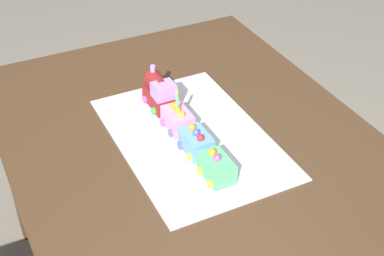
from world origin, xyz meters
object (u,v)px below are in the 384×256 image
dining_table (198,177)px  cake_locomotive (160,92)px  cake_car_hopper_sky_blue (196,142)px  cake_car_tanker_mint_green (217,168)px  birthday_candle (177,98)px  cake_car_gondola_bubblegum (178,119)px

dining_table → cake_locomotive: (-0.23, -0.01, 0.16)m
dining_table → cake_car_hopper_sky_blue: cake_car_hopper_sky_blue is taller
cake_locomotive → cake_car_tanker_mint_green: bearing=-0.0°
cake_locomotive → birthday_candle: size_ratio=2.26×
cake_locomotive → birthday_candle: (0.13, -0.00, 0.05)m
dining_table → cake_car_gondola_bubblegum: size_ratio=14.00×
cake_locomotive → cake_car_hopper_sky_blue: (0.25, -0.00, -0.02)m
cake_car_hopper_sky_blue → cake_car_gondola_bubblegum: bearing=180.0°
dining_table → cake_car_tanker_mint_green: (0.13, -0.01, 0.14)m
dining_table → cake_locomotive: bearing=-176.4°
dining_table → cake_car_hopper_sky_blue: bearing=-47.4°
cake_car_gondola_bubblegum → cake_car_tanker_mint_green: (0.24, 0.00, -0.00)m
cake_car_gondola_bubblegum → cake_car_tanker_mint_green: size_ratio=1.00×
birthday_candle → cake_car_gondola_bubblegum: bearing=-0.0°
birthday_candle → cake_car_hopper_sky_blue: bearing=-0.0°
dining_table → cake_car_hopper_sky_blue: 0.14m
birthday_candle → cake_locomotive: bearing=180.0°
cake_car_gondola_bubblegum → cake_locomotive: bearing=180.0°
cake_car_tanker_mint_green → birthday_candle: (-0.24, 0.00, 0.07)m
cake_car_tanker_mint_green → birthday_candle: birthday_candle is taller
cake_locomotive → cake_car_tanker_mint_green: 0.36m
cake_locomotive → birthday_candle: birthday_candle is taller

